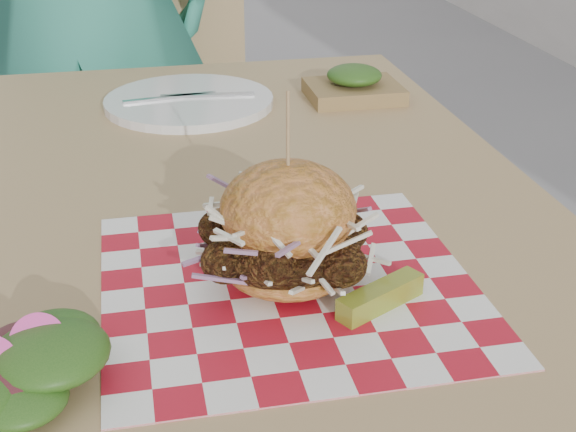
# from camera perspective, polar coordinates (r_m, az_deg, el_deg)

# --- Properties ---
(patio_table) EXTENTS (0.80, 1.20, 0.75)m
(patio_table) POSITION_cam_1_polar(r_m,az_deg,el_deg) (1.01, -4.88, -2.66)
(patio_table) COLOR tan
(patio_table) RESTS_ON ground
(patio_chair) EXTENTS (0.53, 0.54, 0.95)m
(patio_chair) POSITION_cam_1_polar(r_m,az_deg,el_deg) (1.94, -9.33, 7.55)
(patio_chair) COLOR tan
(patio_chair) RESTS_ON ground
(paper_liner) EXTENTS (0.36, 0.36, 0.00)m
(paper_liner) POSITION_cam_1_polar(r_m,az_deg,el_deg) (0.79, -0.00, -4.82)
(paper_liner) COLOR red
(paper_liner) RESTS_ON patio_table
(sandwich) EXTENTS (0.17, 0.17, 0.20)m
(sandwich) POSITION_cam_1_polar(r_m,az_deg,el_deg) (0.76, -0.00, -1.26)
(sandwich) COLOR #D17C3B
(sandwich) RESTS_ON paper_liner
(pickle_spear) EXTENTS (0.09, 0.06, 0.02)m
(pickle_spear) POSITION_cam_1_polar(r_m,az_deg,el_deg) (0.75, 6.60, -5.72)
(pickle_spear) COLOR olive
(pickle_spear) RESTS_ON paper_liner
(side_salad) EXTENTS (0.14, 0.13, 0.05)m
(side_salad) POSITION_cam_1_polar(r_m,az_deg,el_deg) (0.68, -18.53, -10.83)
(side_salad) COLOR #3F1419
(side_salad) RESTS_ON patio_table
(place_setting) EXTENTS (0.27, 0.27, 0.02)m
(place_setting) POSITION_cam_1_polar(r_m,az_deg,el_deg) (1.31, -7.05, 8.08)
(place_setting) COLOR white
(place_setting) RESTS_ON patio_table
(kraft_tray) EXTENTS (0.15, 0.12, 0.06)m
(kraft_tray) POSITION_cam_1_polar(r_m,az_deg,el_deg) (1.33, 4.71, 9.25)
(kraft_tray) COLOR olive
(kraft_tray) RESTS_ON patio_table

